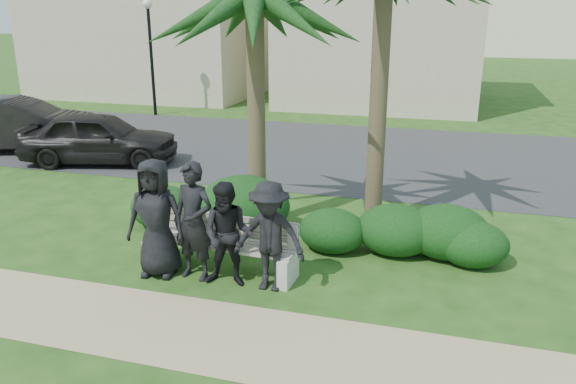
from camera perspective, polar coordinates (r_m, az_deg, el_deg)
name	(u,v)px	position (r m, az deg, el deg)	size (l,w,h in m)	color
ground	(294,278)	(8.58, 0.60, -8.70)	(160.00, 160.00, 0.00)	#214614
footpath	(254,342)	(7.09, -3.49, -14.93)	(30.00, 1.60, 0.01)	tan
asphalt_street	(371,154)	(16.00, 8.44, 3.79)	(160.00, 8.00, 0.01)	#2D2D30
stucco_bldg_left	(156,15)	(29.03, -13.24, 17.08)	(10.40, 8.40, 7.30)	#BDAE8E
stucco_bldg_right	(386,16)	(25.58, 9.90, 17.23)	(8.40, 8.40, 7.30)	#BDAE8E
street_lamp	(150,37)	(22.35, -13.85, 15.08)	(0.36, 0.36, 4.29)	black
park_bench	(220,248)	(8.70, -6.91, -5.68)	(2.43, 0.68, 0.84)	gray
man_a	(156,218)	(8.59, -13.25, -2.59)	(0.89, 0.58, 1.81)	black
man_b	(194,222)	(8.37, -9.57, -2.97)	(0.65, 0.43, 1.79)	black
man_c	(228,235)	(8.12, -6.12, -4.35)	(0.76, 0.59, 1.56)	black
man_d	(270,237)	(7.94, -1.89, -4.54)	(1.05, 0.60, 1.62)	black
hedge_a	(163,206)	(10.64, -12.57, -1.39)	(1.24, 1.03, 0.81)	black
hedge_b	(244,204)	(10.11, -4.46, -1.19)	(1.67, 1.38, 1.09)	black
hedge_c	(332,229)	(9.41, 4.53, -3.81)	(1.14, 0.94, 0.74)	black
hedge_d	(396,229)	(9.44, 10.89, -3.66)	(1.31, 1.08, 0.85)	black
hedge_e	(447,230)	(9.50, 15.86, -3.76)	(1.38, 1.14, 0.90)	black
hedge_f	(472,243)	(9.34, 18.23, -4.90)	(1.13, 0.93, 0.74)	black
car_a	(99,138)	(15.56, -18.61, 5.23)	(1.61, 4.01, 1.37)	black
car_b	(20,125)	(17.91, -25.61, 6.19)	(1.58, 4.54, 1.50)	black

